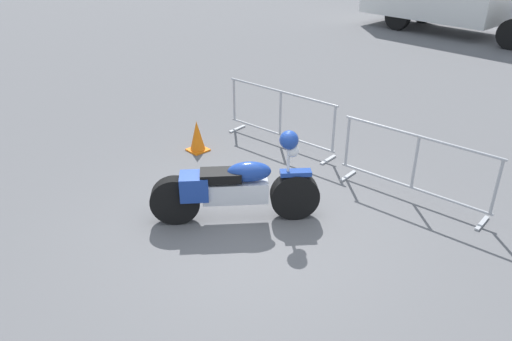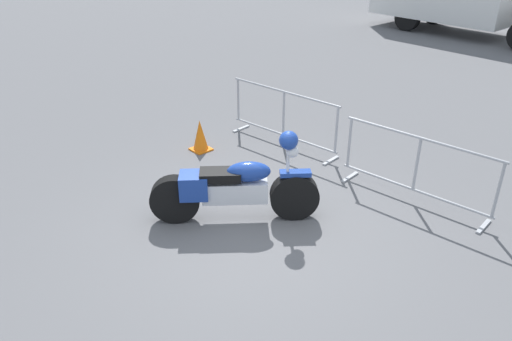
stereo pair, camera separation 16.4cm
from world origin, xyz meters
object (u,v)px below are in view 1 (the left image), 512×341
motorcycle (235,188)px  crowd_barrier_near (280,117)px  traffic_cone (197,136)px  crowd_barrier_far (415,167)px

motorcycle → crowd_barrier_near: bearing=69.9°
motorcycle → traffic_cone: 2.48m
crowd_barrier_far → traffic_cone: size_ratio=4.13×
traffic_cone → motorcycle: bearing=-24.5°
crowd_barrier_near → crowd_barrier_far: 2.82m
crowd_barrier_far → traffic_cone: (-3.66, -1.33, -0.27)m
crowd_barrier_near → traffic_cone: (-0.84, -1.33, -0.27)m
crowd_barrier_far → traffic_cone: crowd_barrier_far is taller
motorcycle → crowd_barrier_far: size_ratio=0.82×
traffic_cone → crowd_barrier_near: bearing=57.7°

